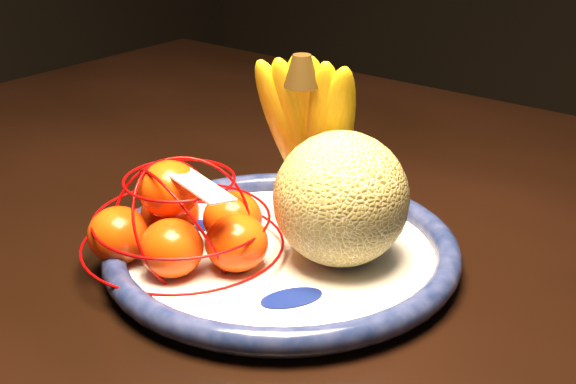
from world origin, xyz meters
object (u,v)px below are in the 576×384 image
Objects in this scene: banana_bunch at (312,130)px; mandarin_bag at (183,224)px; dining_table at (400,306)px; fruit_bowl at (282,251)px; cantaloupe at (341,199)px.

banana_bunch is 0.82× the size of mandarin_bag.
mandarin_bag is at bearing -129.24° from banana_bunch.
mandarin_bag is at bearing -123.19° from dining_table.
fruit_bowl is 0.12m from banana_bunch.
banana_bunch reaches higher than fruit_bowl.
cantaloupe is 0.09m from banana_bunch.
banana_bunch reaches higher than dining_table.
banana_bunch reaches higher than mandarin_bag.
dining_table is 0.17m from fruit_bowl.
dining_table is 13.76× the size of cantaloupe.
fruit_bowl reaches higher than dining_table.
cantaloupe is 0.15m from mandarin_bag.
banana_bunch is (-0.08, -0.05, 0.19)m from dining_table.
mandarin_bag is (-0.14, -0.18, 0.13)m from dining_table.
mandarin_bag reaches higher than dining_table.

